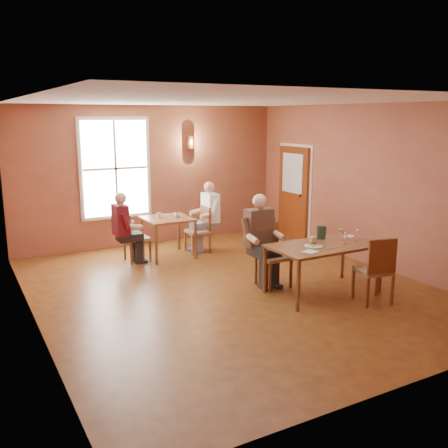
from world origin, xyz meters
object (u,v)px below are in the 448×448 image
chair_diner_main (273,256)px  diner_maroon (135,228)px  chair_diner_white (197,230)px  chair_diner_maroon (137,237)px  diner_main (275,244)px  second_table (168,237)px  main_table (323,269)px  diner_white (199,219)px  chair_empty (373,269)px

chair_diner_main → diner_maroon: diner_maroon is taller
chair_diner_white → chair_diner_maroon: (-1.30, 0.00, 0.01)m
diner_main → second_table: bearing=-71.5°
main_table → diner_white: size_ratio=1.22×
chair_diner_main → second_table: bearing=-71.3°
chair_diner_white → chair_diner_maroon: 1.30m
second_table → diner_white: (0.68, 0.00, 0.30)m
main_table → chair_empty: 0.80m
chair_diner_white → chair_diner_maroon: bearing=90.0°
chair_diner_main → second_table: 2.63m
diner_main → chair_diner_white: diner_main is taller
diner_main → diner_white: diner_main is taller
chair_diner_main → second_table: (-0.84, 2.49, -0.12)m
second_table → main_table: bearing=-66.9°
chair_empty → chair_diner_white: (-1.10, 3.81, -0.04)m
main_table → diner_maroon: (-2.02, 3.14, 0.27)m
chair_empty → second_table: bearing=127.1°
chair_diner_main → chair_empty: (0.91, -1.33, -0.00)m
main_table → chair_diner_white: bearing=102.4°
chair_diner_white → chair_diner_main: bearing=-175.6°
chair_diner_main → diner_main: bearing=90.0°
chair_diner_maroon → main_table: bearing=32.4°
diner_main → diner_maroon: bearing=-58.9°
diner_main → chair_empty: bearing=125.0°
second_table → chair_diner_maroon: 0.66m
diner_maroon → diner_white: bearing=90.0°
second_table → chair_diner_white: chair_diner_white is taller
main_table → diner_main: bearing=128.9°
main_table → diner_maroon: 3.74m
chair_diner_main → diner_maroon: 2.92m
diner_main → chair_diner_maroon: (-1.49, 2.52, -0.25)m
chair_empty → chair_diner_maroon: chair_empty is taller
chair_diner_main → chair_diner_white: size_ratio=1.10×
main_table → chair_diner_maroon: bearing=122.4°
diner_main → chair_diner_white: 2.54m
chair_empty → diner_maroon: diner_maroon is taller
diner_main → second_table: 2.67m
main_table → chair_empty: size_ratio=1.65×
chair_diner_main → chair_diner_white: 2.49m
main_table → chair_diner_main: bearing=127.6°
diner_main → chair_empty: 1.60m
chair_empty → diner_maroon: 4.52m
chair_diner_main → chair_empty: chair_diner_main is taller
chair_empty → diner_white: size_ratio=0.74×
chair_diner_white → diner_white: 0.22m
chair_empty → second_table: 4.20m
main_table → diner_main: size_ratio=1.16×
chair_diner_main → chair_diner_maroon: bearing=-59.1°
second_table → chair_diner_maroon: chair_diner_maroon is taller
chair_empty → diner_main: bearing=137.5°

